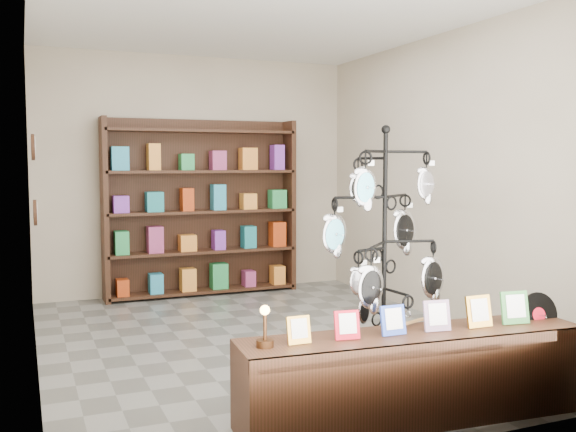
{
  "coord_description": "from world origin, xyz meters",
  "views": [
    {
      "loc": [
        -2.07,
        -5.53,
        1.65
      ],
      "look_at": [
        -0.19,
        -1.0,
        1.25
      ],
      "focal_mm": 40.0,
      "sensor_mm": 36.0,
      "label": 1
    }
  ],
  "objects": [
    {
      "name": "front_shelf",
      "position": [
        0.23,
        -2.11,
        0.29
      ],
      "size": [
        2.35,
        0.65,
        0.82
      ],
      "rotation": [
        0.0,
        0.0,
        -0.08
      ],
      "color": "black",
      "rests_on": "ground"
    },
    {
      "name": "wall_clocks",
      "position": [
        -1.97,
        0.8,
        1.5
      ],
      "size": [
        0.03,
        0.24,
        0.84
      ],
      "color": "black",
      "rests_on": "ground"
    },
    {
      "name": "ground",
      "position": [
        0.0,
        0.0,
        0.0
      ],
      "size": [
        5.0,
        5.0,
        0.0
      ],
      "primitive_type": "plane",
      "color": "slate",
      "rests_on": "ground"
    },
    {
      "name": "room_envelope",
      "position": [
        0.0,
        0.0,
        1.85
      ],
      "size": [
        5.0,
        5.0,
        5.0
      ],
      "color": "#C0B19A",
      "rests_on": "ground"
    },
    {
      "name": "display_tree",
      "position": [
        0.24,
        -1.71,
        1.11
      ],
      "size": [
        1.0,
        0.98,
        1.92
      ],
      "rotation": [
        0.0,
        0.0,
        0.27
      ],
      "color": "black",
      "rests_on": "ground"
    },
    {
      "name": "back_shelving",
      "position": [
        0.0,
        2.3,
        1.03
      ],
      "size": [
        2.42,
        0.36,
        2.2
      ],
      "color": "black",
      "rests_on": "ground"
    }
  ]
}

